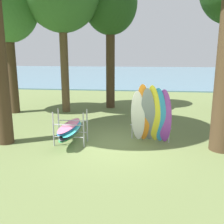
% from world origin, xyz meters
% --- Properties ---
extents(ground_plane, '(80.00, 80.00, 0.00)m').
position_xyz_m(ground_plane, '(0.00, 0.00, 0.00)').
color(ground_plane, olive).
extents(lake_water, '(80.00, 36.00, 0.10)m').
position_xyz_m(lake_water, '(0.00, 31.32, 0.05)').
color(lake_water, slate).
rests_on(lake_water, ground).
extents(tree_mid_behind, '(3.04, 3.04, 7.73)m').
position_xyz_m(tree_mid_behind, '(-0.92, 6.59, 5.85)').
color(tree_mid_behind, '#42301E').
rests_on(tree_mid_behind, ground).
extents(tree_far_left_back, '(3.30, 3.30, 7.57)m').
position_xyz_m(tree_far_left_back, '(-6.06, 4.63, 5.57)').
color(tree_far_left_back, '#42301E').
rests_on(tree_far_left_back, ground).
extents(leaning_board_pile, '(1.58, 0.88, 2.23)m').
position_xyz_m(leaning_board_pile, '(1.32, 0.51, 1.05)').
color(leaning_board_pile, white).
rests_on(leaning_board_pile, ground).
extents(board_storage_rack, '(1.15, 2.13, 1.25)m').
position_xyz_m(board_storage_rack, '(-1.60, 0.07, 0.55)').
color(board_storage_rack, '#9EA0A5').
rests_on(board_storage_rack, ground).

